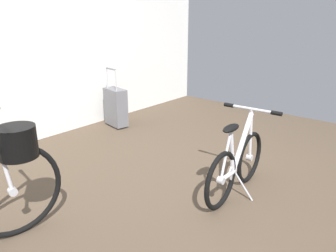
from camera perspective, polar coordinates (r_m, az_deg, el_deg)
ground_plane at (r=2.99m, az=0.86°, el=-11.35°), size 6.12×6.12×0.00m
back_wall at (r=4.30m, az=-23.08°, el=15.47°), size 6.12×0.10×2.72m
folding_bike_foreground at (r=2.89m, az=11.90°, el=-6.41°), size 1.05×0.53×0.75m
rolling_suitcase at (r=4.65m, az=-9.13°, el=3.33°), size 0.24×0.39×0.83m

